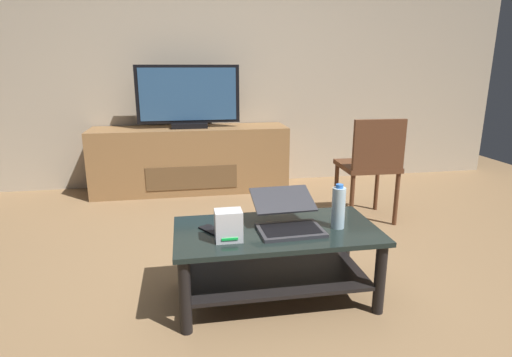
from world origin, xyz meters
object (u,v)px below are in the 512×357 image
tv_remote (228,216)px  router_box (229,225)px  coffee_table (276,251)px  media_cabinet (191,159)px  dining_chair (371,163)px  cell_phone (211,230)px  laptop (287,217)px  water_bottle_near (338,207)px  television (188,98)px

tv_remote → router_box: bearing=-59.0°
coffee_table → media_cabinet: (-0.41, 2.22, 0.05)m
dining_chair → cell_phone: 1.71m
cell_phone → tv_remote: bearing=25.5°
dining_chair → laptop: dining_chair is taller
media_cabinet → laptop: size_ratio=4.86×
media_cabinet → dining_chair: dining_chair is taller
laptop → water_bottle_near: size_ratio=1.66×
laptop → coffee_table: bearing=-171.5°
router_box → cell_phone: size_ratio=1.13×
coffee_table → router_box: 0.36m
media_cabinet → cell_phone: 2.18m
media_cabinet → tv_remote: media_cabinet is taller
laptop → tv_remote: laptop is taller
coffee_table → router_box: bearing=-158.9°
laptop → router_box: 0.35m
coffee_table → router_box: (-0.27, -0.11, 0.21)m
coffee_table → tv_remote: tv_remote is taller
media_cabinet → coffee_table: bearing=-79.4°
television → router_box: size_ratio=6.42×
media_cabinet → laptop: (0.47, -2.21, 0.14)m
coffee_table → television: 2.33m
tv_remote → dining_chair: bearing=69.7°
router_box → cell_phone: router_box is taller
media_cabinet → water_bottle_near: 2.38m
cell_phone → dining_chair: bearing=3.4°
television → dining_chair: size_ratio=1.16×
media_cabinet → water_bottle_near: media_cabinet is taller
laptop → cell_phone: bearing=176.4°
cell_phone → tv_remote: tv_remote is taller
cell_phone → laptop: bearing=-36.4°
dining_chair → cell_phone: dining_chair is taller
dining_chair → router_box: 1.73m
dining_chair → water_bottle_near: (-0.69, -1.08, 0.03)m
coffee_table → television: size_ratio=1.08×
laptop → media_cabinet: bearing=102.1°
media_cabinet → tv_remote: bearing=-85.1°
water_bottle_near → laptop: bearing=170.1°
coffee_table → dining_chair: (1.02, 1.04, 0.22)m
dining_chair → laptop: bearing=-133.0°
water_bottle_near → cell_phone: (-0.68, 0.07, -0.11)m
coffee_table → tv_remote: bearing=138.8°
dining_chair → water_bottle_near: bearing=-122.6°
television → tv_remote: (0.17, -1.98, -0.53)m
cell_phone → media_cabinet: bearing=58.9°
television → dining_chair: 1.90m
media_cabinet → cell_phone: size_ratio=14.17×
media_cabinet → cell_phone: bearing=-88.4°
tv_remote → cell_phone: bearing=-85.2°
media_cabinet → cell_phone: media_cabinet is taller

